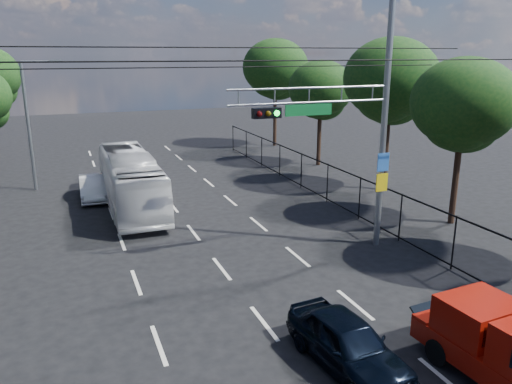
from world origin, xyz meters
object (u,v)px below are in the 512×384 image
navy_hatchback (347,343)px  white_van (93,187)px  white_bus (131,180)px  signal_mast (357,115)px

navy_hatchback → white_van: 18.18m
navy_hatchback → white_bus: size_ratio=0.39×
signal_mast → navy_hatchback: (-4.17, -6.59, -4.60)m
navy_hatchback → white_van: (-4.72, 17.55, -0.03)m
signal_mast → white_van: 14.85m
navy_hatchback → white_bus: (-3.02, 15.39, 0.71)m
white_bus → white_van: white_bus is taller
signal_mast → white_bus: signal_mast is taller
signal_mast → white_bus: 12.01m
navy_hatchback → white_bus: bearing=95.5°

